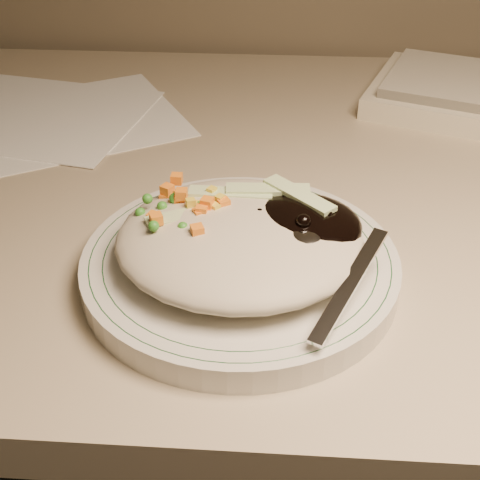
{
  "coord_description": "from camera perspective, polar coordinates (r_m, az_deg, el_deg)",
  "views": [
    {
      "loc": [
        -0.08,
        0.77,
        1.07
      ],
      "look_at": [
        -0.11,
        1.2,
        0.78
      ],
      "focal_mm": 50.0,
      "sensor_mm": 36.0,
      "label": 1
    }
  ],
  "objects": [
    {
      "name": "meal",
      "position": [
        0.52,
        0.47,
        0.44
      ],
      "size": [
        0.21,
        0.19,
        0.05
      ],
      "color": "#B1A890",
      "rests_on": "plate"
    },
    {
      "name": "plate",
      "position": [
        0.54,
        0.0,
        -2.28
      ],
      "size": [
        0.25,
        0.25,
        0.02
      ],
      "primitive_type": "cylinder",
      "color": "silver",
      "rests_on": "desk"
    },
    {
      "name": "plate_rim",
      "position": [
        0.53,
        0.0,
        -1.42
      ],
      "size": [
        0.24,
        0.24,
        0.0
      ],
      "color": "#144723",
      "rests_on": "plate"
    },
    {
      "name": "papers",
      "position": [
        0.84,
        -17.31,
        9.89
      ],
      "size": [
        0.4,
        0.33,
        0.0
      ],
      "color": "white",
      "rests_on": "desk"
    },
    {
      "name": "desk",
      "position": [
        0.81,
        8.9,
        -6.79
      ],
      "size": [
        1.4,
        0.7,
        0.74
      ],
      "color": "tan",
      "rests_on": "ground"
    }
  ]
}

